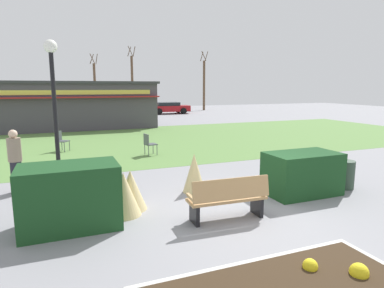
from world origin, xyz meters
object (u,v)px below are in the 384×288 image
food_kiosk (75,105)px  cafe_chair_west (149,143)px  cafe_chair_east (61,139)px  person_strolling (15,161)px  tree_right_bg (204,84)px  lamppost_mid (54,95)px  parked_car_east_slot (169,108)px  trash_bin (345,174)px  parked_car_west_slot (59,110)px  tree_center_bg (95,86)px  park_bench (228,198)px  parked_car_center_slot (111,109)px  tree_left_bg (132,82)px

food_kiosk → cafe_chair_west: (2.27, -11.15, -1.05)m
cafe_chair_east → person_strolling: size_ratio=0.53×
cafe_chair_west → person_strolling: 5.68m
food_kiosk → person_strolling: 14.79m
cafe_chair_east → tree_right_bg: 27.09m
lamppost_mid → parked_car_east_slot: (10.79, 23.11, -1.92)m
food_kiosk → parked_car_east_slot: (9.61, 9.01, -0.94)m
trash_bin → parked_car_west_slot: 27.56m
tree_center_bg → person_strolling: bearing=-99.7°
park_bench → lamppost_mid: (-3.29, 4.27, 2.09)m
food_kiosk → cafe_chair_west: bearing=-78.5°
tree_center_bg → tree_right_bg: bearing=-13.0°
cafe_chair_east → parked_car_center_slot: 18.53m
cafe_chair_west → parked_car_east_slot: parked_car_east_slot is taller
tree_left_bg → parked_car_east_slot: bearing=-64.2°
parked_car_east_slot → park_bench: bearing=-105.3°
food_kiosk → person_strolling: food_kiosk is taller
food_kiosk → parked_car_center_slot: food_kiosk is taller
tree_center_bg → cafe_chair_west: bearing=-91.4°
parked_car_center_slot → trash_bin: bearing=-84.7°
tree_right_bg → parked_car_center_slot: bearing=-162.8°
person_strolling → tree_right_bg: tree_right_bg is taller
parked_car_east_slot → parked_car_west_slot: bearing=-180.0°
tree_right_bg → tree_center_bg: (-12.33, 2.84, -0.22)m
lamppost_mid → parked_car_center_slot: lamppost_mid is taller
trash_bin → cafe_chair_east: 11.32m
parked_car_west_slot → food_kiosk: bearing=-83.0°
tree_center_bg → trash_bin: bearing=-84.3°
tree_center_bg → park_bench: bearing=-91.3°
parked_car_center_slot → tree_right_bg: size_ratio=0.63×
food_kiosk → parked_car_west_slot: food_kiosk is taller
park_bench → parked_car_west_slot: 27.57m
trash_bin → park_bench: bearing=-168.8°
person_strolling → parked_car_center_slot: size_ratio=0.39×
cafe_chair_east → tree_right_bg: (16.31, 21.47, 2.56)m
cafe_chair_east → parked_car_east_slot: size_ratio=0.21×
person_strolling → tree_left_bg: 30.59m
lamppost_mid → park_bench: bearing=-52.4°
parked_car_east_slot → tree_center_bg: 9.55m
trash_bin → person_strolling: 8.93m
trash_bin → cafe_chair_east: (-7.27, 8.68, 0.14)m
parked_car_west_slot → parked_car_east_slot: size_ratio=1.00×
trash_bin → tree_center_bg: size_ratio=0.12×
cafe_chair_east → parked_car_east_slot: parked_car_east_slot is taller
trash_bin → person_strolling: (-8.41, 2.95, 0.47)m
tree_right_bg → cafe_chair_west: bearing=-118.6°
parked_car_east_slot → person_strolling: bearing=-116.6°
parked_car_west_slot → tree_right_bg: bearing=12.3°
tree_left_bg → lamppost_mid: bearing=-106.0°
park_bench → tree_right_bg: 33.72m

